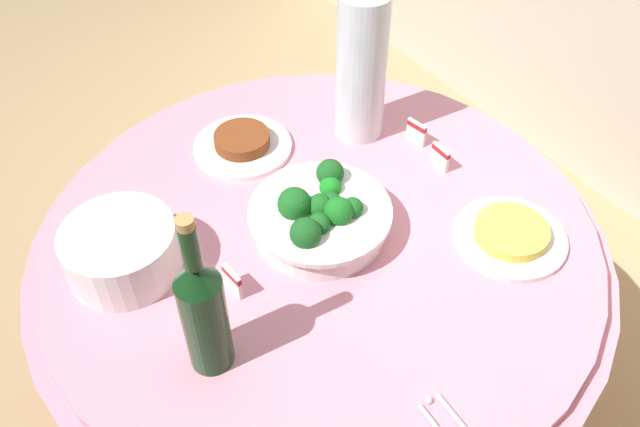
% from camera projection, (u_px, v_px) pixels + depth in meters
% --- Properties ---
extents(ground_plane, '(6.00, 6.00, 0.00)m').
position_uv_depth(ground_plane, '(320.00, 412.00, 1.86)').
color(ground_plane, tan).
extents(buffet_table, '(1.16, 1.16, 0.74)m').
position_uv_depth(buffet_table, '(320.00, 336.00, 1.59)').
color(buffet_table, maroon).
rests_on(buffet_table, ground_plane).
extents(broccoli_bowl, '(0.28, 0.28, 0.11)m').
position_uv_depth(broccoli_bowl, '(319.00, 217.00, 1.30)').
color(broccoli_bowl, white).
rests_on(broccoli_bowl, buffet_table).
extents(plate_stack, '(0.21, 0.21, 0.10)m').
position_uv_depth(plate_stack, '(121.00, 251.00, 1.23)').
color(plate_stack, white).
rests_on(plate_stack, buffet_table).
extents(wine_bottle, '(0.07, 0.07, 0.34)m').
position_uv_depth(wine_bottle, '(203.00, 312.00, 1.03)').
color(wine_bottle, '#113416').
rests_on(wine_bottle, buffet_table).
extents(decorative_fruit_vase, '(0.11, 0.11, 0.34)m').
position_uv_depth(decorative_fruit_vase, '(361.00, 74.00, 1.44)').
color(decorative_fruit_vase, silver).
rests_on(decorative_fruit_vase, buffet_table).
extents(food_plate_fried_egg, '(0.22, 0.22, 0.03)m').
position_uv_depth(food_plate_fried_egg, '(511.00, 235.00, 1.30)').
color(food_plate_fried_egg, white).
rests_on(food_plate_fried_egg, buffet_table).
extents(food_plate_stir_fry, '(0.22, 0.22, 0.04)m').
position_uv_depth(food_plate_stir_fry, '(241.00, 144.00, 1.49)').
color(food_plate_stir_fry, white).
rests_on(food_plate_stir_fry, buffet_table).
extents(label_placard_front, '(0.05, 0.02, 0.05)m').
position_uv_depth(label_placard_front, '(416.00, 131.00, 1.50)').
color(label_placard_front, white).
rests_on(label_placard_front, buffet_table).
extents(label_placard_mid, '(0.05, 0.01, 0.05)m').
position_uv_depth(label_placard_mid, '(232.00, 280.00, 1.20)').
color(label_placard_mid, white).
rests_on(label_placard_mid, buffet_table).
extents(label_placard_rear, '(0.05, 0.01, 0.05)m').
position_uv_depth(label_placard_rear, '(440.00, 156.00, 1.44)').
color(label_placard_rear, white).
rests_on(label_placard_rear, buffet_table).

